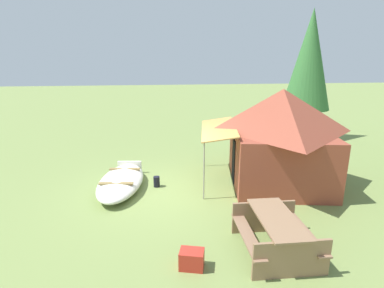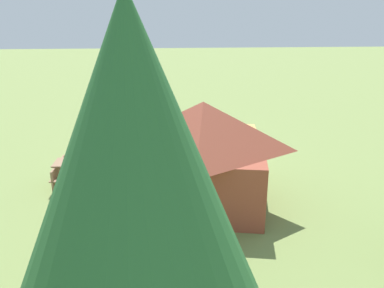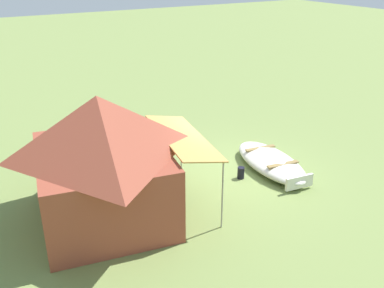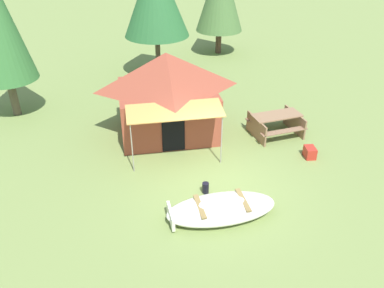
% 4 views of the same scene
% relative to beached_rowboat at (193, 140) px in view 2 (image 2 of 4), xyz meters
% --- Properties ---
extents(ground_plane, '(80.00, 80.00, 0.00)m').
position_rel_beached_rowboat_xyz_m(ground_plane, '(0.38, 1.32, -0.24)').
color(ground_plane, olive).
extents(beached_rowboat, '(3.11, 1.65, 0.47)m').
position_rel_beached_rowboat_xyz_m(beached_rowboat, '(0.00, 0.00, 0.00)').
color(beached_rowboat, silver).
rests_on(beached_rowboat, ground_plane).
extents(canvas_cabin_tent, '(4.06, 4.48, 2.99)m').
position_rel_beached_rowboat_xyz_m(canvas_cabin_tent, '(0.08, 4.96, 1.31)').
color(canvas_cabin_tent, brown).
rests_on(canvas_cabin_tent, ground_plane).
extents(picnic_table, '(1.79, 1.49, 0.79)m').
position_rel_beached_rowboat_xyz_m(picnic_table, '(3.67, 3.44, 0.24)').
color(picnic_table, '#8E6A4C').
rests_on(picnic_table, ground_plane).
extents(cooler_box, '(0.43, 0.53, 0.36)m').
position_rel_beached_rowboat_xyz_m(cooler_box, '(3.94, 1.67, -0.06)').
color(cooler_box, red).
rests_on(cooler_box, ground_plane).
extents(fuel_can, '(0.23, 0.23, 0.33)m').
position_rel_beached_rowboat_xyz_m(fuel_can, '(-0.01, 1.08, -0.08)').
color(fuel_can, black).
rests_on(fuel_can, ground_plane).
extents(pine_tree_far_center, '(3.05, 3.05, 5.59)m').
position_rel_beached_rowboat_xyz_m(pine_tree_far_center, '(1.43, 10.89, 3.50)').
color(pine_tree_far_center, '#483B2E').
rests_on(pine_tree_far_center, ground_plane).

